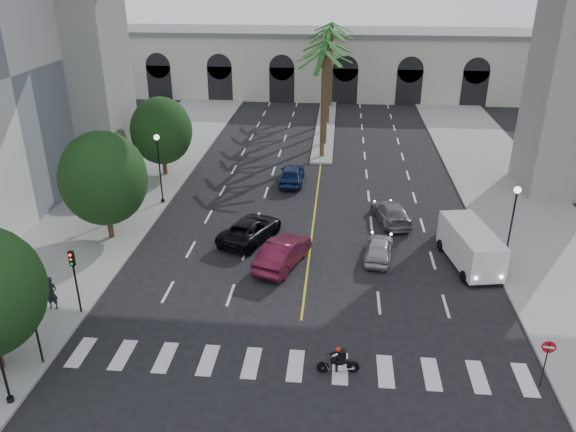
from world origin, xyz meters
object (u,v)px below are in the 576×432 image
Objects in this scene: car_c at (251,229)px; pedestrian_a at (51,293)px; traffic_signal_far at (74,272)px; car_d at (391,213)px; lamp_post_left_far at (159,163)px; car_a at (379,248)px; car_e at (292,174)px; car_b at (283,253)px; traffic_signal_near at (33,318)px; motorcycle_rider at (339,361)px; cargo_van at (471,246)px; lamp_post_right at (512,222)px; do_not_enter_sign at (547,354)px.

pedestrian_a is at bearing 67.47° from car_c.
traffic_signal_far is 0.76× the size of car_d.
car_d is 2.65× the size of pedestrian_a.
pedestrian_a is (-1.53, 0.17, -1.46)m from traffic_signal_far.
lamp_post_left_far is 1.35× the size of car_a.
car_e is at bearing 59.09° from pedestrian_a.
car_b is 4.03m from car_c.
traffic_signal_near is 25.43m from car_e.
traffic_signal_far is 0.92× the size of car_a.
car_e is 22.23m from pedestrian_a.
motorcycle_rider is 0.39× the size of car_d.
car_b is (9.80, 6.07, -1.68)m from traffic_signal_far.
lamp_post_left_far is 1.47× the size of traffic_signal_far.
motorcycle_rider is at bearing 3.20° from traffic_signal_near.
traffic_signal_far is (0.00, 4.00, 0.00)m from traffic_signal_near.
car_a is at bearing 165.41° from cargo_van.
lamp_post_right is at bearing 24.82° from traffic_signal_near.
car_c is 13.64m from cargo_van.
car_a is (15.53, 7.47, -1.83)m from traffic_signal_far.
car_c is at bearing 51.57° from traffic_signal_far.
traffic_signal_far is 2.12m from pedestrian_a.
car_c is (-2.44, 3.21, -0.10)m from car_b.
car_b is 0.86× the size of cargo_van.
car_a is 2.20× the size of pedestrian_a.
pedestrian_a is at bearing 61.71° from car_e.
motorcycle_rider is 0.32× the size of cargo_van.
pedestrian_a is (-18.18, -12.72, 0.36)m from car_d.
traffic_signal_near is 0.72× the size of car_b.
car_e is at bearing -54.14° from car_d.
car_e reaches higher than motorcycle_rider.
car_e is 1.98× the size of do_not_enter_sign.
traffic_signal_near reaches higher than do_not_enter_sign.
car_c is 12.73m from pedestrian_a.
lamp_post_left_far is at bearing 29.65° from car_e.
motorcycle_rider is (13.25, -3.26, -1.89)m from traffic_signal_far.
car_e is at bearing 65.10° from traffic_signal_far.
traffic_signal_near is 19.39m from car_a.
cargo_van is (11.01, 1.03, 0.49)m from car_b.
car_c is (7.36, 9.27, -1.78)m from traffic_signal_far.
cargo_van is at bearing 113.63° from car_d.
car_d is 1.03× the size of car_e.
lamp_post_left_far is 22.26m from cargo_van.
lamp_post_left_far is 2.28× the size of do_not_enter_sign.
lamp_post_left_far is 14.56m from pedestrian_a.
cargo_van is (11.68, -12.58, 0.52)m from car_e.
traffic_signal_near is 1.93× the size of motorcycle_rider.
car_c is 10.55m from car_e.
car_d is 17.08m from do_not_enter_sign.
lamp_post_right is 1.02× the size of car_c.
lamp_post_left_far reaches higher than car_e.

